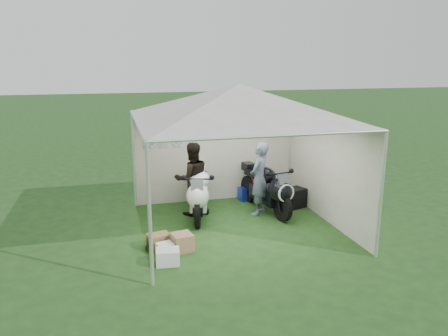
{
  "coord_description": "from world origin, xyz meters",
  "views": [
    {
      "loc": [
        -2.5,
        -8.32,
        3.46
      ],
      "look_at": [
        -0.22,
        0.35,
        1.23
      ],
      "focal_mm": 35.0,
      "sensor_mm": 36.0,
      "label": 1
    }
  ],
  "objects_px": {
    "paddock_stand": "(248,194)",
    "crate_0": "(168,257)",
    "canopy_tent": "(239,105)",
    "equipment_box": "(295,198)",
    "crate_2": "(165,249)",
    "person_blue_jacket": "(259,179)",
    "person_dark_jacket": "(192,179)",
    "motorcycle_white": "(199,192)",
    "crate_3": "(159,241)",
    "crate_1": "(182,242)",
    "motorcycle_black": "(268,187)"
  },
  "relations": [
    {
      "from": "equipment_box",
      "to": "person_dark_jacket",
      "type": "bearing_deg",
      "value": 176.5
    },
    {
      "from": "paddock_stand",
      "to": "crate_0",
      "type": "bearing_deg",
      "value": -128.48
    },
    {
      "from": "equipment_box",
      "to": "crate_3",
      "type": "xyz_separation_m",
      "value": [
        -3.44,
        -1.52,
        -0.1
      ]
    },
    {
      "from": "motorcycle_black",
      "to": "crate_2",
      "type": "height_order",
      "value": "motorcycle_black"
    },
    {
      "from": "crate_3",
      "to": "motorcycle_black",
      "type": "bearing_deg",
      "value": 26.71
    },
    {
      "from": "crate_0",
      "to": "paddock_stand",
      "type": "bearing_deg",
      "value": 51.52
    },
    {
      "from": "crate_1",
      "to": "crate_3",
      "type": "bearing_deg",
      "value": 149.95
    },
    {
      "from": "equipment_box",
      "to": "crate_3",
      "type": "distance_m",
      "value": 3.76
    },
    {
      "from": "canopy_tent",
      "to": "equipment_box",
      "type": "height_order",
      "value": "canopy_tent"
    },
    {
      "from": "motorcycle_black",
      "to": "paddock_stand",
      "type": "distance_m",
      "value": 1.09
    },
    {
      "from": "motorcycle_white",
      "to": "crate_0",
      "type": "distance_m",
      "value": 2.43
    },
    {
      "from": "canopy_tent",
      "to": "motorcycle_white",
      "type": "distance_m",
      "value": 2.24
    },
    {
      "from": "canopy_tent",
      "to": "person_dark_jacket",
      "type": "height_order",
      "value": "canopy_tent"
    },
    {
      "from": "paddock_stand",
      "to": "crate_2",
      "type": "relative_size",
      "value": 1.55
    },
    {
      "from": "canopy_tent",
      "to": "crate_2",
      "type": "bearing_deg",
      "value": -150.23
    },
    {
      "from": "person_dark_jacket",
      "to": "motorcycle_black",
      "type": "bearing_deg",
      "value": 163.33
    },
    {
      "from": "equipment_box",
      "to": "crate_0",
      "type": "distance_m",
      "value": 4.05
    },
    {
      "from": "person_dark_jacket",
      "to": "crate_0",
      "type": "distance_m",
      "value": 2.66
    },
    {
      "from": "equipment_box",
      "to": "crate_2",
      "type": "height_order",
      "value": "equipment_box"
    },
    {
      "from": "crate_2",
      "to": "motorcycle_white",
      "type": "bearing_deg",
      "value": 60.44
    },
    {
      "from": "crate_2",
      "to": "equipment_box",
      "type": "bearing_deg",
      "value": 28.73
    },
    {
      "from": "canopy_tent",
      "to": "crate_1",
      "type": "relative_size",
      "value": 15.7
    },
    {
      "from": "person_blue_jacket",
      "to": "crate_3",
      "type": "distance_m",
      "value": 2.85
    },
    {
      "from": "motorcycle_black",
      "to": "equipment_box",
      "type": "xyz_separation_m",
      "value": [
        0.76,
        0.17,
        -0.37
      ]
    },
    {
      "from": "paddock_stand",
      "to": "person_blue_jacket",
      "type": "xyz_separation_m",
      "value": [
        -0.06,
        -1.04,
        0.67
      ]
    },
    {
      "from": "motorcycle_black",
      "to": "crate_0",
      "type": "height_order",
      "value": "motorcycle_black"
    },
    {
      "from": "canopy_tent",
      "to": "motorcycle_white",
      "type": "bearing_deg",
      "value": 129.72
    },
    {
      "from": "motorcycle_white",
      "to": "motorcycle_black",
      "type": "xyz_separation_m",
      "value": [
        1.61,
        -0.08,
        0.01
      ]
    },
    {
      "from": "canopy_tent",
      "to": "equipment_box",
      "type": "bearing_deg",
      "value": 27.7
    },
    {
      "from": "paddock_stand",
      "to": "crate_0",
      "type": "xyz_separation_m",
      "value": [
        -2.44,
        -3.06,
        -0.03
      ]
    },
    {
      "from": "motorcycle_white",
      "to": "canopy_tent",
      "type": "bearing_deg",
      "value": -36.01
    },
    {
      "from": "canopy_tent",
      "to": "crate_3",
      "type": "height_order",
      "value": "canopy_tent"
    },
    {
      "from": "equipment_box",
      "to": "crate_0",
      "type": "xyz_separation_m",
      "value": [
        -3.37,
        -2.25,
        -0.1
      ]
    },
    {
      "from": "person_blue_jacket",
      "to": "equipment_box",
      "type": "bearing_deg",
      "value": 147.23
    },
    {
      "from": "motorcycle_black",
      "to": "crate_2",
      "type": "xyz_separation_m",
      "value": [
        -2.6,
        -1.67,
        -0.5
      ]
    },
    {
      "from": "canopy_tent",
      "to": "crate_2",
      "type": "distance_m",
      "value": 3.12
    },
    {
      "from": "paddock_stand",
      "to": "crate_2",
      "type": "distance_m",
      "value": 3.6
    },
    {
      "from": "person_dark_jacket",
      "to": "crate_2",
      "type": "bearing_deg",
      "value": 59.95
    },
    {
      "from": "motorcycle_black",
      "to": "paddock_stand",
      "type": "xyz_separation_m",
      "value": [
        -0.17,
        0.98,
        -0.43
      ]
    },
    {
      "from": "motorcycle_white",
      "to": "crate_3",
      "type": "relative_size",
      "value": 5.28
    },
    {
      "from": "paddock_stand",
      "to": "person_dark_jacket",
      "type": "distance_m",
      "value": 1.81
    },
    {
      "from": "crate_0",
      "to": "crate_1",
      "type": "xyz_separation_m",
      "value": [
        0.34,
        0.5,
        0.03
      ]
    },
    {
      "from": "motorcycle_white",
      "to": "crate_3",
      "type": "xyz_separation_m",
      "value": [
        -1.07,
        -1.43,
        -0.46
      ]
    },
    {
      "from": "crate_2",
      "to": "person_dark_jacket",
      "type": "bearing_deg",
      "value": 65.98
    },
    {
      "from": "motorcycle_black",
      "to": "person_dark_jacket",
      "type": "xyz_separation_m",
      "value": [
        -1.71,
        0.32,
        0.24
      ]
    },
    {
      "from": "person_blue_jacket",
      "to": "equipment_box",
      "type": "height_order",
      "value": "person_blue_jacket"
    },
    {
      "from": "crate_0",
      "to": "crate_2",
      "type": "relative_size",
      "value": 1.4
    },
    {
      "from": "person_dark_jacket",
      "to": "equipment_box",
      "type": "relative_size",
      "value": 3.61
    },
    {
      "from": "motorcycle_white",
      "to": "crate_3",
      "type": "bearing_deg",
      "value": -112.67
    },
    {
      "from": "crate_1",
      "to": "person_dark_jacket",
      "type": "bearing_deg",
      "value": 73.68
    }
  ]
}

